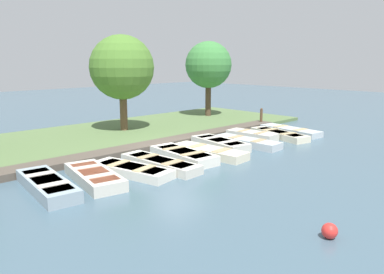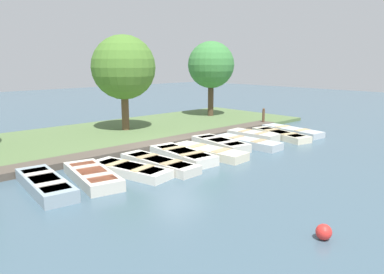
{
  "view_description": "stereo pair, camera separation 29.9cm",
  "coord_description": "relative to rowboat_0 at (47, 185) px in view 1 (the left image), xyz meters",
  "views": [
    {
      "loc": [
        12.14,
        -10.83,
        4.03
      ],
      "look_at": [
        0.35,
        0.59,
        0.65
      ],
      "focal_mm": 35.0,
      "sensor_mm": 36.0,
      "label": 1
    },
    {
      "loc": [
        12.35,
        -10.61,
        4.03
      ],
      "look_at": [
        0.35,
        0.59,
        0.65
      ],
      "focal_mm": 35.0,
      "sensor_mm": 36.0,
      "label": 2
    }
  ],
  "objects": [
    {
      "name": "park_tree_left",
      "position": [
        -6.31,
        7.13,
        3.42
      ],
      "size": [
        3.5,
        3.5,
        5.4
      ],
      "color": "brown",
      "rests_on": "ground_plane"
    },
    {
      "name": "mooring_post_far",
      "position": [
        -2.4,
        14.64,
        0.36
      ],
      "size": [
        0.16,
        0.16,
        1.12
      ],
      "color": "brown",
      "rests_on": "ground_plane"
    },
    {
      "name": "dock_walkway",
      "position": [
        -2.38,
        6.34,
        -0.08
      ],
      "size": [
        1.08,
        17.34,
        0.26
      ],
      "color": "#51473D",
      "rests_on": "ground_plane"
    },
    {
      "name": "rowboat_3",
      "position": [
        0.43,
        4.2,
        -0.03
      ],
      "size": [
        3.63,
        1.19,
        0.35
      ],
      "rotation": [
        0.0,
        0.0,
        0.07
      ],
      "color": "beige",
      "rests_on": "ground_plane"
    },
    {
      "name": "rowboat_10",
      "position": [
        0.2,
        13.76,
        -0.04
      ],
      "size": [
        3.69,
        1.46,
        0.34
      ],
      "rotation": [
        0.0,
        0.0,
        -0.12
      ],
      "color": "#B2BCC1",
      "rests_on": "ground_plane"
    },
    {
      "name": "rowboat_2",
      "position": [
        0.37,
        2.92,
        -0.04
      ],
      "size": [
        3.39,
        1.72,
        0.34
      ],
      "rotation": [
        0.0,
        0.0,
        0.22
      ],
      "color": "silver",
      "rests_on": "ground_plane"
    },
    {
      "name": "rowboat_1",
      "position": [
        0.19,
        1.53,
        -0.01
      ],
      "size": [
        3.32,
        1.68,
        0.4
      ],
      "rotation": [
        0.0,
        0.0,
        -0.18
      ],
      "color": "beige",
      "rests_on": "ground_plane"
    },
    {
      "name": "park_tree_center",
      "position": [
        -6.86,
        14.54,
        3.48
      ],
      "size": [
        3.19,
        3.19,
        5.31
      ],
      "color": "#4C3828",
      "rests_on": "ground_plane"
    },
    {
      "name": "rowboat_6",
      "position": [
        -0.17,
        8.28,
        0.0
      ],
      "size": [
        3.16,
        1.51,
        0.42
      ],
      "rotation": [
        0.0,
        0.0,
        -0.13
      ],
      "color": "beige",
      "rests_on": "ground_plane"
    },
    {
      "name": "rowboat_0",
      "position": [
        0.0,
        0.0,
        0.0
      ],
      "size": [
        3.49,
        1.37,
        0.42
      ],
      "rotation": [
        0.0,
        0.0,
        -0.11
      ],
      "color": "#8C9EA8",
      "rests_on": "ground_plane"
    },
    {
      "name": "ground_plane",
      "position": [
        -0.99,
        6.34,
        -0.21
      ],
      "size": [
        80.0,
        80.0,
        0.0
      ],
      "primitive_type": "plane",
      "color": "#425B6B"
    },
    {
      "name": "rowboat_8",
      "position": [
        -0.36,
        11.0,
        -0.0
      ],
      "size": [
        2.7,
        1.21,
        0.42
      ],
      "rotation": [
        0.0,
        0.0,
        0.09
      ],
      "color": "beige",
      "rests_on": "ground_plane"
    },
    {
      "name": "rowboat_9",
      "position": [
        0.4,
        12.35,
        -0.04
      ],
      "size": [
        3.65,
        1.77,
        0.35
      ],
      "rotation": [
        0.0,
        0.0,
        -0.24
      ],
      "color": "beige",
      "rests_on": "ground_plane"
    },
    {
      "name": "buoy",
      "position": [
        7.63,
        3.33,
        -0.02
      ],
      "size": [
        0.37,
        0.37,
        0.37
      ],
      "color": "red",
      "rests_on": "ground_plane"
    },
    {
      "name": "rowboat_7",
      "position": [
        0.4,
        9.59,
        -0.03
      ],
      "size": [
        3.43,
        1.13,
        0.36
      ],
      "rotation": [
        0.0,
        0.0,
        0.05
      ],
      "color": "#B2BCC1",
      "rests_on": "ground_plane"
    },
    {
      "name": "shore_bank",
      "position": [
        -5.99,
        6.34,
        -0.11
      ],
      "size": [
        8.0,
        24.0,
        0.19
      ],
      "color": "#567042",
      "rests_on": "ground_plane"
    },
    {
      "name": "rowboat_4",
      "position": [
        0.2,
        5.62,
        -0.0
      ],
      "size": [
        3.3,
        1.41,
        0.41
      ],
      "rotation": [
        0.0,
        0.0,
        -0.08
      ],
      "color": "silver",
      "rests_on": "ground_plane"
    },
    {
      "name": "rowboat_5",
      "position": [
        0.48,
        6.87,
        -0.03
      ],
      "size": [
        3.56,
        1.33,
        0.37
      ],
      "rotation": [
        0.0,
        0.0,
        0.09
      ],
      "color": "beige",
      "rests_on": "ground_plane"
    }
  ]
}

